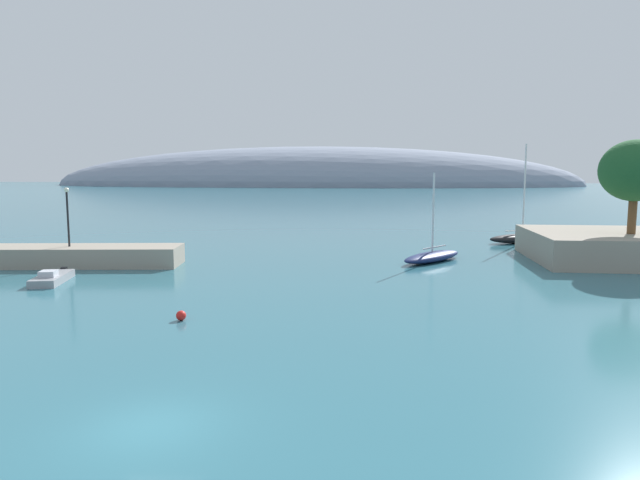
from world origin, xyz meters
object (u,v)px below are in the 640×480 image
at_px(motorboat_grey_alongside_breakwater, 52,278).
at_px(mooring_buoy_red, 181,316).
at_px(tree_clump_shore, 635,171).
at_px(sailboat_black_mid_mooring, 522,238).
at_px(harbor_lamp_post, 67,211).
at_px(sailboat_navy_near_shore, 432,256).

bearing_deg(motorboat_grey_alongside_breakwater, mooring_buoy_red, 41.85).
bearing_deg(mooring_buoy_red, tree_clump_shore, 34.97).
height_order(tree_clump_shore, sailboat_black_mid_mooring, sailboat_black_mid_mooring).
distance_m(motorboat_grey_alongside_breakwater, harbor_lamp_post, 7.93).
xyz_separation_m(sailboat_black_mid_mooring, mooring_buoy_red, (-24.57, -33.21, -0.31)).
bearing_deg(motorboat_grey_alongside_breakwater, tree_clump_shore, 93.93).
xyz_separation_m(sailboat_navy_near_shore, harbor_lamp_post, (-28.59, -5.13, 3.91)).
relative_size(motorboat_grey_alongside_breakwater, harbor_lamp_post, 1.09).
xyz_separation_m(tree_clump_shore, harbor_lamp_post, (-44.48, -6.08, -3.08)).
bearing_deg(sailboat_black_mid_mooring, harbor_lamp_post, -175.76).
bearing_deg(sailboat_navy_near_shore, sailboat_black_mid_mooring, 179.92).
bearing_deg(tree_clump_shore, mooring_buoy_red, -145.03).
bearing_deg(tree_clump_shore, sailboat_navy_near_shore, -176.58).
xyz_separation_m(sailboat_navy_near_shore, mooring_buoy_red, (-14.26, -20.14, -0.21)).
height_order(sailboat_navy_near_shore, mooring_buoy_red, sailboat_navy_near_shore).
xyz_separation_m(tree_clump_shore, motorboat_grey_alongside_breakwater, (-42.18, -12.48, -7.14)).
relative_size(sailboat_navy_near_shore, motorboat_grey_alongside_breakwater, 1.45).
bearing_deg(mooring_buoy_red, sailboat_black_mid_mooring, 53.51).
bearing_deg(sailboat_black_mid_mooring, motorboat_grey_alongside_breakwater, -166.91).
height_order(motorboat_grey_alongside_breakwater, mooring_buoy_red, motorboat_grey_alongside_breakwater).
distance_m(sailboat_navy_near_shore, mooring_buoy_red, 24.68).
distance_m(sailboat_navy_near_shore, harbor_lamp_post, 29.31).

